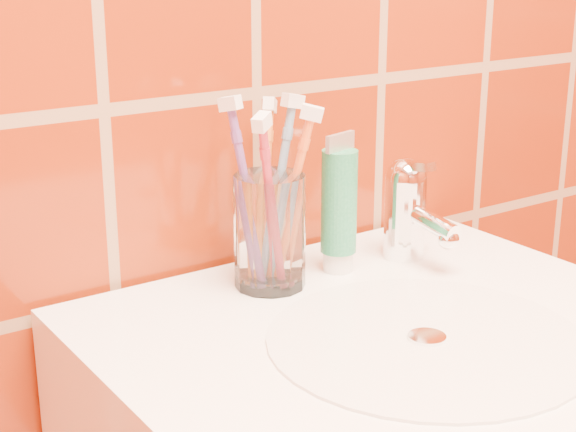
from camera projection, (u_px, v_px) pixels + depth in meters
glass_tumbler at (270, 231)px, 0.93m from camera, size 0.08×0.08×0.12m
toothpaste_tube at (339, 208)px, 0.97m from camera, size 0.04×0.04×0.16m
faucet at (408, 205)px, 1.02m from camera, size 0.05×0.11×0.12m
toothbrush_0 at (278, 191)px, 0.94m from camera, size 0.08×0.07×0.21m
toothbrush_1 at (291, 197)px, 0.93m from camera, size 0.11×0.10×0.21m
toothbrush_2 at (271, 206)px, 0.90m from camera, size 0.11×0.10×0.21m
toothbrush_3 at (265, 192)px, 0.96m from camera, size 0.15×0.15×0.21m
toothbrush_4 at (248, 195)px, 0.92m from camera, size 0.08×0.11×0.22m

